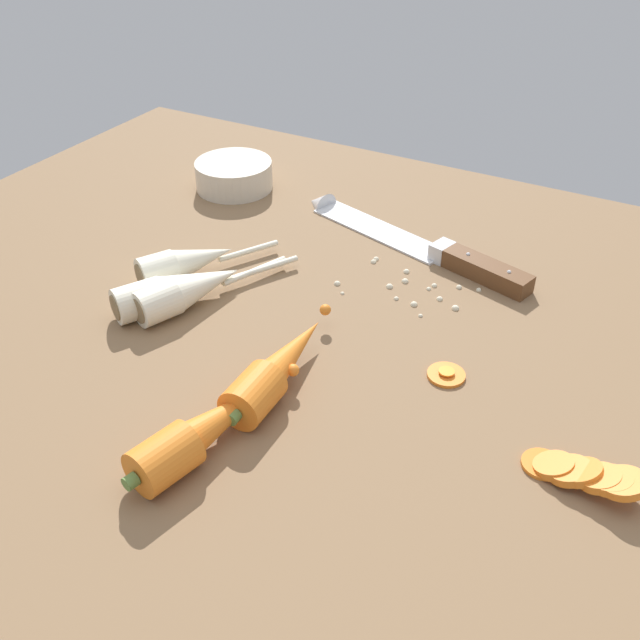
% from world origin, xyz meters
% --- Properties ---
extents(ground_plane, '(1.20, 0.90, 0.04)m').
position_xyz_m(ground_plane, '(0.00, 0.00, -0.02)').
color(ground_plane, brown).
extents(chefs_knife, '(0.34, 0.13, 0.04)m').
position_xyz_m(chefs_knife, '(0.00, 0.20, 0.01)').
color(chefs_knife, silver).
rests_on(chefs_knife, ground_plane).
extents(whole_carrot, '(0.04, 0.19, 0.04)m').
position_xyz_m(whole_carrot, '(0.01, -0.11, 0.02)').
color(whole_carrot, orange).
rests_on(whole_carrot, ground_plane).
extents(whole_carrot_second, '(0.07, 0.19, 0.04)m').
position_xyz_m(whole_carrot_second, '(-0.00, -0.21, 0.02)').
color(whole_carrot_second, orange).
rests_on(whole_carrot_second, ground_plane).
extents(parsnip_front, '(0.13, 0.21, 0.04)m').
position_xyz_m(parsnip_front, '(-0.16, -0.05, 0.02)').
color(parsnip_front, silver).
rests_on(parsnip_front, ground_plane).
extents(parsnip_mid_left, '(0.11, 0.16, 0.04)m').
position_xyz_m(parsnip_mid_left, '(-0.19, 0.00, 0.02)').
color(parsnip_mid_left, silver).
rests_on(parsnip_mid_left, ground_plane).
extents(parsnip_mid_right, '(0.09, 0.19, 0.04)m').
position_xyz_m(parsnip_mid_right, '(-0.15, -0.05, 0.02)').
color(parsnip_mid_right, silver).
rests_on(parsnip_mid_right, ground_plane).
extents(carrot_slice_stack, '(0.10, 0.04, 0.03)m').
position_xyz_m(carrot_slice_stack, '(0.29, -0.10, 0.01)').
color(carrot_slice_stack, orange).
rests_on(carrot_slice_stack, ground_plane).
extents(carrot_slice_stray_near, '(0.04, 0.04, 0.01)m').
position_xyz_m(carrot_slice_stray_near, '(0.14, -0.02, 0.00)').
color(carrot_slice_stray_near, orange).
rests_on(carrot_slice_stray_near, ground_plane).
extents(prep_bowl, '(0.11, 0.11, 0.04)m').
position_xyz_m(prep_bowl, '(-0.28, 0.23, 0.02)').
color(prep_bowl, beige).
rests_on(prep_bowl, ground_plane).
extents(mince_crumbs, '(0.16, 0.09, 0.01)m').
position_xyz_m(mince_crumbs, '(0.05, 0.10, 0.00)').
color(mince_crumbs, beige).
rests_on(mince_crumbs, ground_plane).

